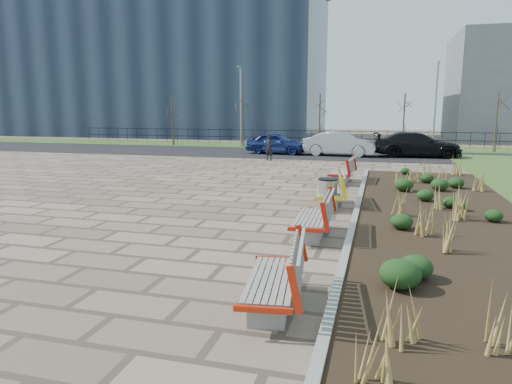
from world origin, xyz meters
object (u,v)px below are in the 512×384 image
(car_blue, at_px, (277,143))
(lamp_east, at_px, (435,108))
(pedestrian, at_px, (269,147))
(lamp_west, at_px, (241,108))
(bench_c, at_px, (328,190))
(litter_bin, at_px, (328,195))
(car_black, at_px, (417,145))
(bench_d, at_px, (341,170))
(car_silver, at_px, (340,144))
(bench_b, at_px, (311,216))
(bench_a, at_px, (272,276))

(car_blue, xyz_separation_m, lamp_east, (10.14, 4.44, 2.33))
(pedestrian, relative_size, lamp_west, 0.25)
(pedestrian, relative_size, lamp_east, 0.25)
(bench_c, xyz_separation_m, litter_bin, (0.04, -0.58, -0.04))
(bench_c, relative_size, car_black, 0.40)
(bench_c, bearing_deg, car_black, 69.23)
(bench_d, height_order, car_blue, car_blue)
(car_silver, bearing_deg, pedestrian, 139.46)
(bench_c, bearing_deg, litter_bin, -93.66)
(bench_b, bearing_deg, lamp_west, 109.36)
(car_black, bearing_deg, bench_a, 166.49)
(bench_d, height_order, pedestrian, pedestrian)
(bench_b, xyz_separation_m, car_black, (3.67, 19.44, 0.28))
(litter_bin, bearing_deg, car_black, 77.57)
(pedestrian, distance_m, lamp_west, 9.48)
(car_black, height_order, lamp_east, lamp_east)
(bench_c, height_order, bench_d, same)
(litter_bin, height_order, lamp_west, lamp_west)
(bench_a, height_order, bench_d, same)
(litter_bin, height_order, car_silver, car_silver)
(pedestrian, xyz_separation_m, lamp_east, (9.76, 8.17, 2.28))
(bench_b, height_order, lamp_east, lamp_east)
(car_silver, bearing_deg, lamp_west, 66.15)
(bench_a, xyz_separation_m, lamp_west, (-9.00, 27.60, 2.54))
(bench_c, bearing_deg, lamp_east, 68.17)
(pedestrian, distance_m, car_silver, 5.19)
(car_blue, bearing_deg, car_silver, -85.96)
(car_blue, height_order, car_silver, car_silver)
(bench_a, distance_m, bench_b, 4.06)
(bench_a, xyz_separation_m, litter_bin, (0.04, 7.06, -0.04))
(bench_c, xyz_separation_m, car_silver, (-0.99, 15.35, 0.27))
(bench_a, bearing_deg, lamp_east, 72.56)
(bench_c, height_order, pedestrian, pedestrian)
(bench_a, relative_size, bench_b, 1.00)
(car_silver, bearing_deg, bench_c, -170.25)
(car_silver, bearing_deg, car_blue, 93.75)
(lamp_west, bearing_deg, bench_d, -59.52)
(pedestrian, xyz_separation_m, car_blue, (-0.38, 3.73, -0.05))
(bench_d, xyz_separation_m, car_blue, (-5.14, 10.85, 0.21))
(bench_a, bearing_deg, car_black, 73.96)
(car_blue, relative_size, lamp_east, 0.67)
(litter_bin, bearing_deg, bench_c, 94.10)
(car_silver, xyz_separation_m, lamp_east, (5.99, 4.61, 2.27))
(car_black, bearing_deg, pedestrian, 111.22)
(car_blue, distance_m, car_silver, 4.16)
(bench_b, relative_size, lamp_east, 0.35)
(bench_c, bearing_deg, bench_a, -97.76)
(bench_b, bearing_deg, pedestrian, 105.65)
(bench_a, distance_m, lamp_east, 28.16)
(car_blue, relative_size, car_black, 0.77)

